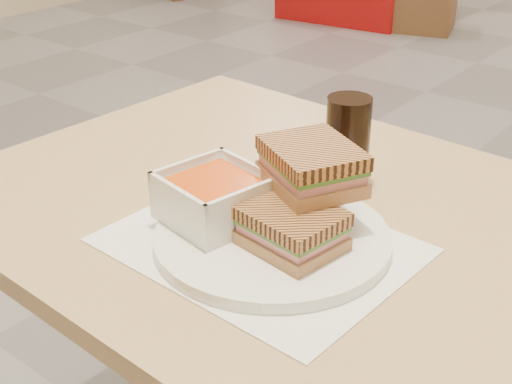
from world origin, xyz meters
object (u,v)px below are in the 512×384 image
Objects in this scene: main_table at (363,312)px; panini_lower at (292,228)px; plate at (272,238)px; cola_glass at (347,143)px; soup_bowl at (215,199)px.

panini_lower is at bearing -117.63° from main_table.
panini_lower reaches higher than main_table.
cola_glass reaches higher than plate.
main_table is at bearing -45.38° from cola_glass.
plate reaches higher than main_table.
soup_bowl is at bearing -167.65° from plate.
plate is 2.19× the size of cola_glass.
plate is at bearing 164.40° from panini_lower.
panini_lower is (-0.05, -0.10, 0.16)m from main_table.
cola_glass is (-0.11, 0.11, 0.18)m from main_table.
main_table is 9.09× the size of cola_glass.
panini_lower is (0.12, 0.01, -0.00)m from soup_bowl.
cola_glass is at bearing 134.62° from main_table.
plate is at bearing 12.35° from soup_bowl.
soup_bowl is 0.22m from cola_glass.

